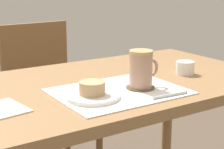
{
  "coord_description": "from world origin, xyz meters",
  "views": [
    {
      "loc": [
        -0.61,
        -1.09,
        1.08
      ],
      "look_at": [
        0.03,
        -0.09,
        0.77
      ],
      "focal_mm": 60.0,
      "sensor_mm": 36.0,
      "label": 1
    }
  ],
  "objects_px": {
    "wooden_chair": "(46,94)",
    "dining_table": "(91,105)",
    "pastry": "(92,88)",
    "sugar_bowl": "(185,68)",
    "pastry_plate": "(92,96)",
    "coffee_mug": "(141,69)"
  },
  "relations": [
    {
      "from": "coffee_mug",
      "to": "sugar_bowl",
      "type": "bearing_deg",
      "value": 14.52
    },
    {
      "from": "wooden_chair",
      "to": "pastry",
      "type": "relative_size",
      "value": 10.54
    },
    {
      "from": "wooden_chair",
      "to": "sugar_bowl",
      "type": "relative_size",
      "value": 12.0
    },
    {
      "from": "wooden_chair",
      "to": "pastry",
      "type": "bearing_deg",
      "value": 73.65
    },
    {
      "from": "dining_table",
      "to": "wooden_chair",
      "type": "relative_size",
      "value": 1.61
    },
    {
      "from": "wooden_chair",
      "to": "sugar_bowl",
      "type": "distance_m",
      "value": 0.88
    },
    {
      "from": "pastry",
      "to": "coffee_mug",
      "type": "relative_size",
      "value": 0.65
    },
    {
      "from": "wooden_chair",
      "to": "sugar_bowl",
      "type": "bearing_deg",
      "value": 103.91
    },
    {
      "from": "dining_table",
      "to": "sugar_bowl",
      "type": "relative_size",
      "value": 19.29
    },
    {
      "from": "pastry",
      "to": "wooden_chair",
      "type": "bearing_deg",
      "value": 76.44
    },
    {
      "from": "dining_table",
      "to": "coffee_mug",
      "type": "relative_size",
      "value": 11.04
    },
    {
      "from": "pastry",
      "to": "sugar_bowl",
      "type": "relative_size",
      "value": 1.14
    },
    {
      "from": "pastry_plate",
      "to": "wooden_chair",
      "type": "bearing_deg",
      "value": 76.44
    },
    {
      "from": "pastry_plate",
      "to": "sugar_bowl",
      "type": "distance_m",
      "value": 0.46
    },
    {
      "from": "pastry",
      "to": "sugar_bowl",
      "type": "distance_m",
      "value": 0.46
    },
    {
      "from": "wooden_chair",
      "to": "coffee_mug",
      "type": "bearing_deg",
      "value": 85.8
    },
    {
      "from": "pastry_plate",
      "to": "pastry",
      "type": "relative_size",
      "value": 2.12
    },
    {
      "from": "wooden_chair",
      "to": "dining_table",
      "type": "bearing_deg",
      "value": 76.87
    },
    {
      "from": "pastry",
      "to": "pastry_plate",
      "type": "bearing_deg",
      "value": 0.0
    },
    {
      "from": "dining_table",
      "to": "wooden_chair",
      "type": "bearing_deg",
      "value": 79.66
    },
    {
      "from": "pastry_plate",
      "to": "pastry",
      "type": "xyz_separation_m",
      "value": [
        0.0,
        0.0,
        0.03
      ]
    },
    {
      "from": "wooden_chair",
      "to": "pastry",
      "type": "height_order",
      "value": "wooden_chair"
    }
  ]
}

